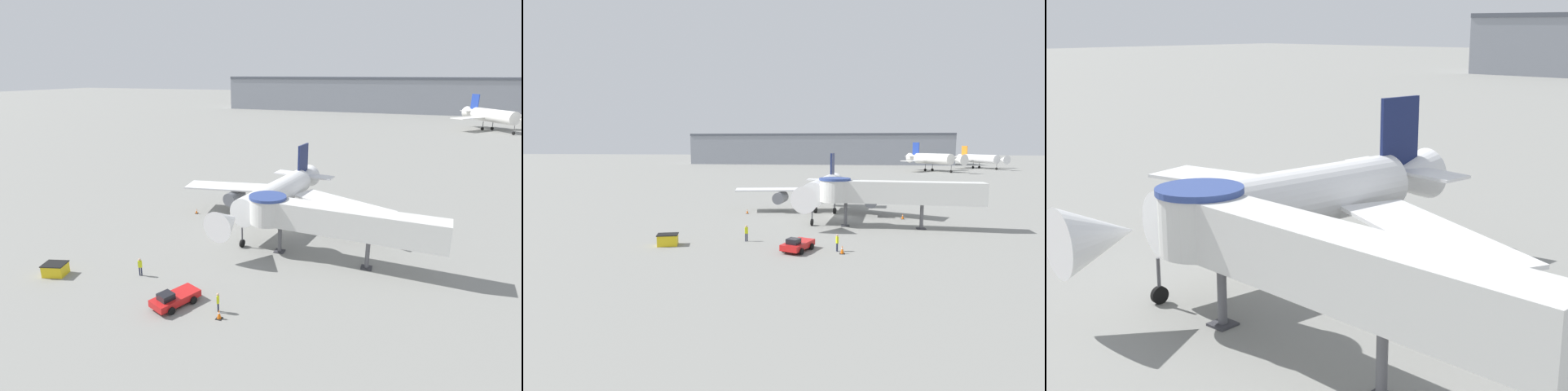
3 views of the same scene
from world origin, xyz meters
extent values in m
plane|color=gray|center=(0.00, 0.00, 0.00)|extent=(800.00, 800.00, 0.00)
cylinder|color=white|center=(-2.25, 0.56, 4.05)|extent=(5.63, 16.50, 3.35)
cone|color=white|center=(-3.87, -10.60, 4.05)|extent=(3.84, 4.13, 3.35)
cone|color=white|center=(-0.93, 9.73, 4.05)|extent=(4.03, 5.45, 3.35)
cube|color=white|center=(-9.96, 4.21, 3.46)|extent=(13.43, 6.12, 0.22)
cube|color=white|center=(6.17, 1.87, 3.46)|extent=(13.37, 9.29, 0.22)
cube|color=#141E4C|center=(-0.96, 9.48, 7.06)|extent=(0.70, 3.24, 4.35)
cube|color=white|center=(-0.89, 9.98, 4.64)|extent=(9.03, 3.50, 0.18)
cylinder|color=#565960|center=(-9.07, 3.08, 2.29)|extent=(2.29, 3.47, 1.84)
cylinder|color=#565960|center=(5.00, 1.05, 2.29)|extent=(2.29, 3.47, 1.84)
cylinder|color=#4C4C51|center=(-3.43, -7.57, 1.41)|extent=(0.18, 0.18, 1.93)
cylinder|color=black|center=(-3.43, -7.57, 0.45)|extent=(0.39, 0.93, 0.90)
cylinder|color=#4C4C51|center=(-3.46, 2.78, 1.41)|extent=(0.22, 0.22, 1.93)
cylinder|color=black|center=(-3.46, 2.78, 0.45)|extent=(0.52, 0.95, 0.90)
cylinder|color=#4C4C51|center=(-0.47, 2.35, 1.41)|extent=(0.22, 0.22, 1.93)
cylinder|color=black|center=(-0.47, 2.35, 0.45)|extent=(0.52, 0.95, 0.90)
cube|color=silver|center=(8.65, -7.90, 4.64)|extent=(18.51, 3.98, 2.80)
cylinder|color=silver|center=(-0.50, -7.21, 4.64)|extent=(3.90, 3.90, 2.80)
cylinder|color=navy|center=(-0.50, -7.21, 6.19)|extent=(4.10, 4.09, 0.30)
cylinder|color=#56565B|center=(0.96, -7.32, 1.62)|extent=(0.44, 0.44, 3.24)
cube|color=#333338|center=(0.96, -7.32, 0.06)|extent=(1.10, 1.10, 0.12)
cylinder|color=#56565B|center=(10.49, -8.04, 1.62)|extent=(0.44, 0.44, 3.24)
cube|color=black|center=(9.30, -1.11, 0.02)|extent=(0.48, 0.48, 0.04)
cone|color=orange|center=(9.30, -1.11, 0.42)|extent=(0.33, 0.33, 0.75)
cylinder|color=white|center=(9.30, -1.11, 0.51)|extent=(0.18, 0.18, 0.09)
cube|color=black|center=(-14.00, 0.83, 0.02)|extent=(0.43, 0.43, 0.04)
cone|color=orange|center=(-14.00, 0.83, 0.38)|extent=(0.30, 0.30, 0.67)
cylinder|color=white|center=(-14.00, 0.83, 0.46)|extent=(0.16, 0.16, 0.08)
camera|label=1|loc=(13.45, -46.95, 19.10)|focal=28.00mm
camera|label=2|loc=(-0.49, -60.56, 10.58)|focal=28.00mm
camera|label=3|loc=(24.67, -28.16, 13.51)|focal=50.00mm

